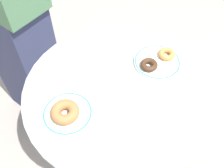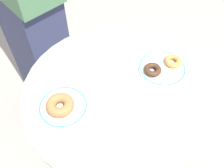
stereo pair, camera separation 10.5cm
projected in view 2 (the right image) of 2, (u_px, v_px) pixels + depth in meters
The scene contains 8 objects.
ground_plane at pixel (115, 159), 1.63m from camera, with size 7.00×7.00×0.02m, color #9E9389.
cafe_table at pixel (116, 114), 1.20m from camera, with size 0.76×0.76×0.72m.
plate_left at pixel (63, 107), 0.99m from camera, with size 0.19×0.19×0.01m.
plate_right at pixel (162, 68), 1.10m from camera, with size 0.20×0.20×0.01m.
donut_cinnamon at pixel (60, 105), 0.96m from camera, with size 0.11×0.11×0.04m, color #A36B3D.
donut_old_fashioned at pixel (173, 61), 1.10m from camera, with size 0.07×0.07×0.02m, color #BC7F42.
donut_chocolate at pixel (153, 70), 1.08m from camera, with size 0.07×0.07×0.02m, color #422819.
paper_napkin at pixel (122, 140), 0.91m from camera, with size 0.15×0.11×0.01m, color white.
Camera 2 is at (-0.30, -0.53, 1.57)m, focal length 42.22 mm.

